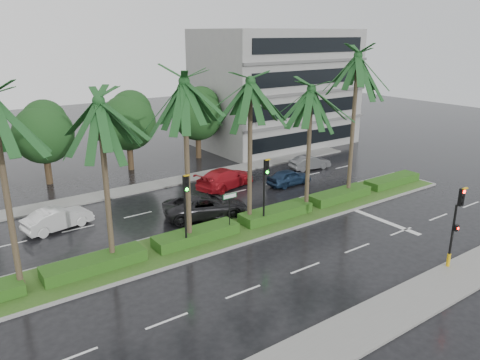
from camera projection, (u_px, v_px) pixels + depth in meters
ground at (248, 236)px, 28.15m from camera, size 120.00×120.00×0.00m
near_sidewalk at (388, 314)px, 20.23m from camera, size 40.00×2.40×0.12m
far_sidewalk at (159, 184)px, 37.42m from camera, size 40.00×2.00×0.12m
median at (238, 229)px, 28.90m from camera, size 36.00×4.00×0.15m
hedge at (238, 223)px, 28.79m from camera, size 35.20×1.40×0.60m
lane_markings at (291, 226)px, 29.50m from camera, size 34.00×13.06×0.01m
palm_row at (220, 95)px, 25.70m from camera, size 26.30×4.20×10.85m
signal_near at (456, 224)px, 23.45m from camera, size 0.34×0.45×4.36m
signal_median_left at (186, 201)px, 25.25m from camera, size 0.34×0.42×4.36m
signal_median_right at (265, 183)px, 28.31m from camera, size 0.34×0.42×4.36m
street_sign at (230, 204)px, 27.32m from camera, size 0.95×0.09×2.60m
bg_trees at (127, 119)px, 40.39m from camera, size 33.09×5.11×7.38m
building at (276, 88)px, 49.72m from camera, size 16.00×10.00×12.00m
car_white at (58, 219)px, 28.90m from camera, size 2.23×4.38×1.38m
car_darkgrey at (205, 206)px, 30.78m from camera, size 4.02×6.02×1.53m
car_red at (225, 178)px, 36.63m from camera, size 3.50×5.70×1.54m
car_blue at (289, 177)px, 37.27m from camera, size 1.56×3.80×1.29m
car_grey at (310, 162)px, 41.59m from camera, size 1.90×3.90×1.23m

